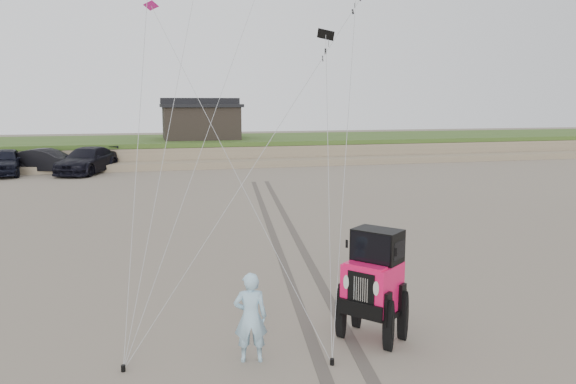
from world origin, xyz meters
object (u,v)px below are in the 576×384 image
at_px(cabin, 201,120).
at_px(truck_a, 4,162).
at_px(truck_c, 87,160).
at_px(man, 251,317).
at_px(jeep, 372,296).
at_px(truck_b, 48,161).

bearing_deg(cabin, truck_a, -152.47).
height_order(truck_c, man, truck_c).
relative_size(truck_a, man, 3.06).
bearing_deg(truck_a, jeep, -71.49).
distance_m(cabin, jeep, 37.05).
height_order(truck_b, truck_c, truck_c).
xyz_separation_m(jeep, man, (-2.55, -0.35, -0.05)).
xyz_separation_m(truck_a, truck_b, (2.57, 0.49, -0.07)).
bearing_deg(cabin, man, -94.35).
distance_m(cabin, truck_b, 12.98).
xyz_separation_m(truck_b, man, (8.10, -30.78, 0.03)).
relative_size(truck_a, truck_c, 0.87).
relative_size(truck_a, jeep, 1.08).
relative_size(cabin, man, 3.76).
relative_size(truck_b, truck_c, 0.83).
height_order(truck_c, jeep, jeep).
distance_m(truck_b, man, 31.83).
relative_size(truck_c, man, 3.51).
distance_m(truck_a, truck_c, 5.17).
distance_m(truck_a, man, 32.11).
relative_size(cabin, truck_a, 1.23).
height_order(truck_b, man, man).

